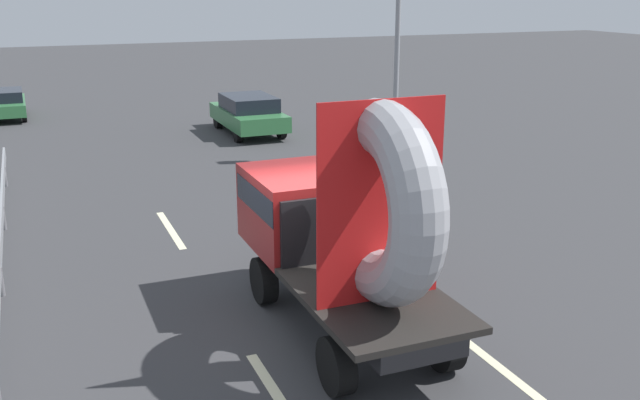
{
  "coord_description": "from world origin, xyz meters",
  "views": [
    {
      "loc": [
        -4.0,
        -10.35,
        5.39
      ],
      "look_at": [
        0.35,
        0.25,
        1.93
      ],
      "focal_mm": 40.28,
      "sensor_mm": 36.0,
      "label": 1
    }
  ],
  "objects_px": {
    "flatbed_truck": "(340,220)",
    "distant_sedan": "(248,113)",
    "traffic_light": "(398,22)",
    "oncoming_car": "(5,103)"
  },
  "relations": [
    {
      "from": "flatbed_truck",
      "to": "distant_sedan",
      "type": "distance_m",
      "value": 16.19
    },
    {
      "from": "flatbed_truck",
      "to": "distant_sedan",
      "type": "relative_size",
      "value": 1.19
    },
    {
      "from": "oncoming_car",
      "to": "traffic_light",
      "type": "bearing_deg",
      "value": -47.43
    },
    {
      "from": "oncoming_car",
      "to": "distant_sedan",
      "type": "bearing_deg",
      "value": -38.86
    },
    {
      "from": "distant_sedan",
      "to": "oncoming_car",
      "type": "distance_m",
      "value": 10.87
    },
    {
      "from": "flatbed_truck",
      "to": "traffic_light",
      "type": "xyz_separation_m",
      "value": [
        6.36,
        10.06,
        2.45
      ]
    },
    {
      "from": "flatbed_truck",
      "to": "traffic_light",
      "type": "relative_size",
      "value": 0.78
    },
    {
      "from": "flatbed_truck",
      "to": "traffic_light",
      "type": "distance_m",
      "value": 12.15
    },
    {
      "from": "flatbed_truck",
      "to": "distant_sedan",
      "type": "xyz_separation_m",
      "value": [
        3.26,
        15.82,
        -1.07
      ]
    },
    {
      "from": "flatbed_truck",
      "to": "oncoming_car",
      "type": "bearing_deg",
      "value": 102.94
    }
  ]
}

